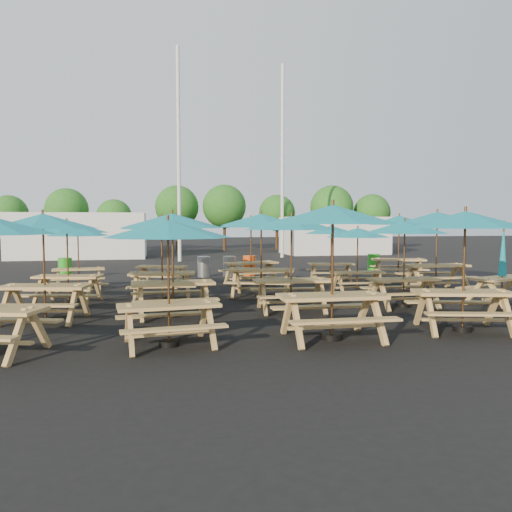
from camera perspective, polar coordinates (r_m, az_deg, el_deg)
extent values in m
plane|color=black|center=(15.10, 1.09, -4.54)|extent=(120.00, 120.00, 0.00)
cube|color=tan|center=(10.00, -26.16, -6.58)|extent=(1.84, 0.79, 0.04)
cube|color=tan|center=(12.05, -23.00, -3.24)|extent=(2.00, 1.09, 0.06)
cube|color=tan|center=(11.46, -24.32, -5.17)|extent=(1.91, 0.62, 0.04)
cube|color=tan|center=(12.73, -21.74, -4.23)|extent=(1.91, 0.62, 0.04)
cylinder|color=black|center=(12.16, -22.91, -6.64)|extent=(0.38, 0.38, 0.11)
cylinder|color=brown|center=(12.01, -23.05, -1.20)|extent=(0.05, 0.05, 2.42)
cone|color=#12788B|center=(11.97, -23.18, 3.68)|extent=(2.78, 2.78, 0.34)
cube|color=tan|center=(14.58, -20.69, -2.21)|extent=(1.88, 1.07, 0.06)
cube|color=tan|center=(14.02, -21.68, -3.64)|extent=(1.78, 0.63, 0.04)
cube|color=tan|center=(15.21, -19.72, -3.03)|extent=(1.78, 0.63, 0.04)
cylinder|color=black|center=(14.67, -20.62, -4.85)|extent=(0.35, 0.35, 0.10)
cylinder|color=brown|center=(14.55, -20.72, -0.63)|extent=(0.04, 0.04, 2.26)
cone|color=#12788B|center=(14.51, -20.81, 3.12)|extent=(2.65, 2.65, 0.31)
cube|color=tan|center=(17.45, -19.61, -1.42)|extent=(1.69, 0.83, 0.05)
cube|color=tan|center=(16.88, -19.63, -2.49)|extent=(1.64, 0.43, 0.04)
cube|color=tan|center=(18.07, -19.55, -2.08)|extent=(1.64, 0.43, 0.04)
cylinder|color=black|center=(17.52, -19.56, -3.45)|extent=(0.33, 0.33, 0.09)
cylinder|color=brown|center=(17.42, -19.64, -0.21)|extent=(0.04, 0.04, 2.08)
cone|color=#12788B|center=(17.39, -19.70, 2.67)|extent=(2.28, 2.28, 0.29)
cube|color=tan|center=(9.03, -9.93, -5.58)|extent=(1.85, 0.92, 0.06)
cube|color=tan|center=(8.45, -9.24, -8.20)|extent=(1.80, 0.48, 0.04)
cube|color=tan|center=(9.72, -10.49, -6.64)|extent=(1.80, 0.48, 0.04)
cylinder|color=black|center=(9.17, -9.88, -9.79)|extent=(0.36, 0.36, 0.10)
cylinder|color=brown|center=(8.98, -9.96, -3.03)|extent=(0.04, 0.04, 2.27)
cone|color=#12788B|center=(8.92, -10.03, 3.10)|extent=(2.50, 2.50, 0.32)
cube|color=tan|center=(11.85, -9.47, -3.08)|extent=(1.96, 0.87, 0.06)
cube|color=tan|center=(11.20, -9.11, -5.07)|extent=(1.92, 0.40, 0.04)
cube|color=tan|center=(12.58, -9.76, -4.10)|extent=(1.92, 0.40, 0.04)
cylinder|color=black|center=(11.96, -9.43, -6.57)|extent=(0.38, 0.38, 0.11)
cylinder|color=brown|center=(11.80, -9.49, -0.99)|extent=(0.05, 0.05, 2.44)
cone|color=#12788B|center=(11.76, -9.55, 4.01)|extent=(2.55, 2.55, 0.34)
cube|color=tan|center=(14.39, -10.67, -1.96)|extent=(1.89, 0.80, 0.06)
cube|color=tan|center=(13.75, -10.76, -3.49)|extent=(1.87, 0.34, 0.04)
cube|color=tan|center=(15.10, -10.57, -2.83)|extent=(1.87, 0.34, 0.04)
cylinder|color=black|center=(14.48, -10.64, -4.77)|extent=(0.37, 0.37, 0.10)
cylinder|color=brown|center=(14.36, -10.70, -0.28)|extent=(0.05, 0.05, 2.37)
cone|color=#12788B|center=(14.32, -10.75, 3.72)|extent=(2.42, 2.42, 0.33)
cube|color=tan|center=(17.34, -10.68, -1.21)|extent=(1.81, 1.17, 0.06)
cube|color=tan|center=(16.78, -11.35, -2.32)|extent=(1.67, 0.77, 0.04)
cube|color=tan|center=(17.95, -10.04, -1.91)|extent=(1.67, 0.77, 0.04)
cylinder|color=black|center=(17.41, -10.66, -3.34)|extent=(0.34, 0.34, 0.09)
cylinder|color=brown|center=(17.31, -10.70, 0.06)|extent=(0.04, 0.04, 2.16)
cone|color=#12788B|center=(17.27, -10.74, 3.07)|extent=(2.69, 2.69, 0.30)
cube|color=tan|center=(9.49, 8.69, -4.57)|extent=(2.00, 0.78, 0.07)
cube|color=tan|center=(8.87, 10.25, -7.29)|extent=(2.00, 0.28, 0.04)
cube|color=tan|center=(10.22, 7.29, -5.77)|extent=(2.00, 0.28, 0.04)
cylinder|color=black|center=(9.63, 8.64, -9.08)|extent=(0.40, 0.40, 0.11)
cylinder|color=brown|center=(9.43, 8.71, -1.83)|extent=(0.05, 0.05, 2.55)
cone|color=#12788B|center=(9.39, 8.78, 4.72)|extent=(2.51, 2.51, 0.36)
cube|color=tan|center=(12.41, 4.04, -2.81)|extent=(1.91, 0.85, 0.06)
cube|color=tan|center=(11.78, 4.68, -4.64)|extent=(1.88, 0.39, 0.04)
cube|color=tan|center=(13.11, 3.46, -3.77)|extent=(1.88, 0.39, 0.04)
cylinder|color=black|center=(12.51, 4.03, -6.06)|extent=(0.37, 0.37, 0.10)
cylinder|color=brown|center=(12.37, 4.05, -0.86)|extent=(0.05, 0.05, 2.38)
cone|color=#12788B|center=(12.32, 4.08, 3.80)|extent=(2.49, 2.49, 0.33)
cube|color=tan|center=(14.81, 0.60, -1.59)|extent=(2.09, 1.34, 0.06)
cube|color=tan|center=(14.14, 0.24, -3.12)|extent=(1.93, 0.88, 0.04)
cube|color=tan|center=(15.55, 0.91, -2.49)|extent=(1.93, 0.88, 0.04)
cylinder|color=black|center=(14.90, 0.59, -4.44)|extent=(0.39, 0.39, 0.11)
cylinder|color=brown|center=(14.78, 0.60, 0.12)|extent=(0.05, 0.05, 2.49)
cone|color=#12788B|center=(14.75, 0.60, 4.19)|extent=(3.09, 3.09, 0.35)
cube|color=tan|center=(17.73, -0.58, -0.79)|extent=(2.00, 1.18, 0.06)
cube|color=tan|center=(17.15, 0.41, -1.96)|extent=(1.88, 0.73, 0.04)
cube|color=tan|center=(18.38, -1.49, -1.57)|extent=(1.88, 0.73, 0.04)
cylinder|color=black|center=(17.81, -0.57, -3.09)|extent=(0.37, 0.37, 0.10)
cylinder|color=brown|center=(17.70, -0.58, 0.59)|extent=(0.05, 0.05, 2.39)
cone|color=#12788B|center=(17.68, -0.58, 3.85)|extent=(2.87, 2.87, 0.33)
cube|color=tan|center=(10.93, 22.61, -3.88)|extent=(2.04, 1.15, 0.06)
cube|color=tan|center=(10.33, 23.96, -6.09)|extent=(1.93, 0.68, 0.04)
cube|color=tan|center=(11.63, 21.33, -4.94)|extent=(1.93, 0.68, 0.04)
cylinder|color=black|center=(11.05, 22.51, -7.66)|extent=(0.38, 0.38, 0.11)
cylinder|color=brown|center=(10.88, 22.67, -1.59)|extent=(0.05, 0.05, 2.46)
cone|color=#12788B|center=(10.84, 22.81, 3.87)|extent=(2.88, 2.88, 0.34)
cube|color=tan|center=(13.52, 16.53, -2.57)|extent=(1.78, 0.70, 0.06)
cube|color=tan|center=(12.99, 17.85, -4.13)|extent=(1.77, 0.26, 0.04)
cube|color=tan|center=(14.13, 15.28, -3.45)|extent=(1.77, 0.26, 0.04)
cylinder|color=black|center=(13.61, 16.48, -5.42)|extent=(0.35, 0.35, 0.10)
cylinder|color=brown|center=(13.48, 16.56, -0.87)|extent=(0.04, 0.04, 2.26)
cone|color=#12788B|center=(13.44, 16.64, 3.19)|extent=(2.23, 2.23, 0.31)
cube|color=tan|center=(15.76, 11.50, -1.84)|extent=(1.63, 0.67, 0.05)
cube|color=tan|center=(15.24, 12.28, -3.03)|extent=(1.62, 0.27, 0.04)
cube|color=tan|center=(16.34, 10.75, -2.55)|extent=(1.62, 0.27, 0.04)
cylinder|color=black|center=(15.83, 11.47, -4.07)|extent=(0.32, 0.32, 0.09)
cylinder|color=brown|center=(15.73, 11.52, -0.51)|extent=(0.04, 0.04, 2.06)
cone|color=#12788B|center=(15.69, 11.56, 2.65)|extent=(2.07, 2.07, 0.29)
cube|color=tan|center=(18.59, 8.56, -0.91)|extent=(1.72, 0.87, 0.05)
cube|color=tan|center=(18.02, 8.92, -1.91)|extent=(1.66, 0.47, 0.04)
cube|color=tan|center=(19.20, 8.20, -1.55)|extent=(1.66, 0.47, 0.04)
cylinder|color=black|center=(18.65, 8.54, -2.84)|extent=(0.33, 0.33, 0.09)
cylinder|color=brown|center=(18.56, 8.57, 0.25)|extent=(0.04, 0.04, 2.11)
cone|color=#12788B|center=(18.53, 8.59, 2.99)|extent=(2.34, 2.34, 0.29)
cube|color=tan|center=(14.76, 26.31, -2.29)|extent=(1.90, 1.24, 0.06)
cube|color=tan|center=(15.15, 24.22, -3.17)|extent=(1.75, 0.83, 0.04)
cylinder|color=black|center=(14.84, 26.23, -4.90)|extent=(0.35, 0.35, 0.10)
cylinder|color=brown|center=(14.72, 26.36, -0.73)|extent=(0.04, 0.04, 2.26)
cone|color=#12788B|center=(14.70, 26.41, 0.80)|extent=(0.22, 0.22, 1.48)
cube|color=tan|center=(17.06, 19.89, -1.02)|extent=(2.03, 0.84, 0.07)
cube|color=tan|center=(16.45, 21.12, -2.35)|extent=(2.02, 0.34, 0.04)
cube|color=tan|center=(17.73, 18.71, -1.86)|extent=(2.02, 0.34, 0.04)
cylinder|color=black|center=(17.14, 19.83, -3.58)|extent=(0.40, 0.40, 0.11)
cylinder|color=brown|center=(17.03, 19.93, 0.52)|extent=(0.05, 0.05, 2.57)
cone|color=#12788B|center=(17.00, 20.01, 4.16)|extent=(2.59, 2.59, 0.36)
cube|color=tan|center=(19.65, 15.97, -0.40)|extent=(2.08, 1.29, 0.06)
cube|color=tan|center=(18.98, 16.32, -1.50)|extent=(1.94, 0.83, 0.04)
cube|color=tan|center=(20.38, 15.61, -1.13)|extent=(1.94, 0.83, 0.04)
cylinder|color=black|center=(19.72, 15.93, -2.56)|extent=(0.39, 0.39, 0.11)
cylinder|color=brown|center=(19.63, 15.99, 0.89)|extent=(0.05, 0.05, 2.49)
cone|color=#12788B|center=(19.60, 16.05, 3.95)|extent=(3.04, 3.04, 0.35)
cylinder|color=#20991B|center=(20.82, -20.97, -1.33)|extent=(0.52, 0.52, 0.83)
cylinder|color=gray|center=(20.33, -5.98, -1.22)|extent=(0.52, 0.52, 0.83)
cylinder|color=gray|center=(20.38, -3.06, -1.19)|extent=(0.52, 0.52, 0.83)
cylinder|color=#D9430C|center=(20.70, -0.78, -1.11)|extent=(0.52, 0.52, 0.83)
cylinder|color=#20991B|center=(22.40, 13.29, -0.84)|extent=(0.52, 0.52, 0.83)
cylinder|color=silver|center=(28.88, -8.83, 11.35)|extent=(0.20, 0.20, 12.00)
cylinder|color=silver|center=(31.77, 3.04, 10.70)|extent=(0.20, 0.20, 12.00)
cube|color=silver|center=(32.98, -19.49, 2.23)|extent=(8.00, 4.00, 2.80)
cube|color=silver|center=(35.74, 8.86, 2.35)|extent=(7.00, 4.00, 2.60)
cylinder|color=#382314|center=(41.35, -26.34, 1.72)|extent=(0.24, 0.24, 1.92)
sphere|color=#1E5919|center=(41.34, -26.42, 4.32)|extent=(2.80, 2.80, 2.80)
cylinder|color=#382314|center=(39.09, -20.74, 1.93)|extent=(0.24, 0.24, 2.14)
sphere|color=#1E5919|center=(39.09, -20.81, 4.99)|extent=(3.11, 3.11, 3.11)
cylinder|color=#382314|center=(38.42, -15.86, 1.74)|extent=(0.24, 0.24, 1.78)
sphere|color=#1E5919|center=(38.41, -15.90, 4.34)|extent=(2.59, 2.59, 2.59)
cylinder|color=#382314|center=(39.36, -8.99, 2.27)|extent=(0.24, 0.24, 2.31)
sphere|color=#1E5919|center=(39.37, -9.02, 5.56)|extent=(3.36, 3.36, 3.36)
cylinder|color=#382314|center=(39.21, -3.62, 2.33)|extent=(0.24, 0.24, 2.35)
sphere|color=#1E5919|center=(39.21, -3.63, 5.68)|extent=(3.41, 3.41, 3.41)
cylinder|color=#382314|center=(40.40, 2.40, 2.14)|extent=(0.24, 0.24, 2.02)
sphere|color=#1E5919|center=(40.39, 2.41, 4.94)|extent=(2.94, 2.94, 2.94)
cylinder|color=#382314|center=(39.83, 8.62, 2.30)|extent=(0.24, 0.24, 2.32)
sphere|color=#1E5919|center=(39.83, 8.66, 5.57)|extent=(3.38, 3.38, 3.38)
cylinder|color=#382314|center=(41.12, 13.07, 2.09)|extent=(0.24, 0.24, 2.03)
sphere|color=#1E5919|center=(41.11, 13.11, 4.85)|extent=(2.95, 2.95, 2.95)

